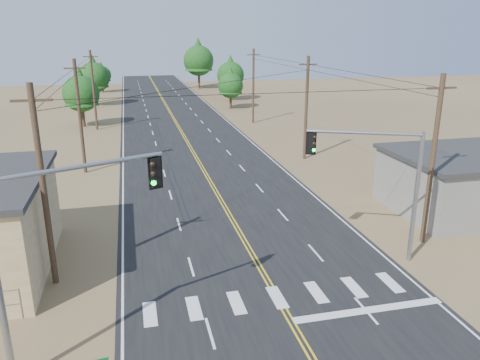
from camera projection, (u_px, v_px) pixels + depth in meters
name	position (u px, v px, depth m)	size (l,w,h in m)	color
road	(204.00, 171.00, 42.76)	(15.00, 200.00, 0.02)	black
utility_pole_left_near	(43.00, 187.00, 22.20)	(1.80, 0.30, 10.00)	#4C3826
utility_pole_left_mid	(80.00, 116.00, 40.75)	(1.80, 0.30, 10.00)	#4C3826
utility_pole_left_far	(94.00, 90.00, 59.30)	(1.80, 0.30, 10.00)	#4C3826
utility_pole_right_near	(433.00, 160.00, 26.83)	(1.80, 0.30, 10.00)	#4C3826
utility_pole_right_mid	(306.00, 108.00, 45.38)	(1.80, 0.30, 10.00)	#4C3826
utility_pole_right_far	(253.00, 86.00, 63.92)	(1.80, 0.30, 10.00)	#4C3826
signal_mast_left	(49.00, 237.00, 16.34)	(6.00, 2.62, 7.85)	gray
signal_mast_right	(384.00, 174.00, 24.85)	(5.57, 2.61, 7.29)	gray
tree_left_near	(81.00, 90.00, 61.38)	(4.77, 4.77, 7.94)	#3F2D1E
tree_left_mid	(94.00, 74.00, 79.06)	(5.18, 5.18, 8.63)	#3F2D1E
tree_left_far	(102.00, 73.00, 97.03)	(3.83, 3.83, 6.38)	#3F2D1E
tree_right_near	(230.00, 83.00, 76.13)	(4.11, 4.11, 6.84)	#3F2D1E
tree_right_mid	(230.00, 72.00, 85.51)	(4.94, 4.94, 8.23)	#3F2D1E
tree_right_far	(198.00, 57.00, 102.89)	(6.62, 6.62, 11.03)	#3F2D1E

